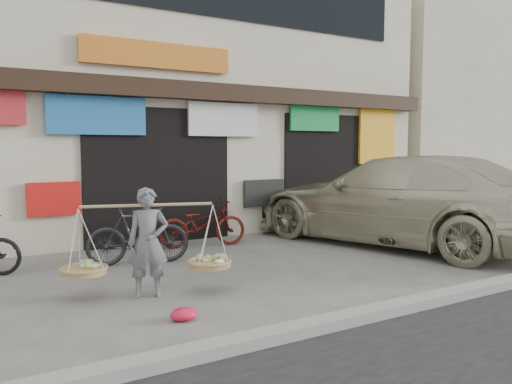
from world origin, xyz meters
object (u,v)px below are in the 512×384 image
street_vendor (148,248)px  bike_2 (202,224)px  bike_1 (138,234)px  suv (397,200)px

street_vendor → bike_2: bearing=70.2°
bike_1 → suv: suv is taller
bike_2 → suv: 3.88m
street_vendor → bike_1: size_ratio=1.24×
suv → bike_2: bearing=-42.4°
bike_1 → suv: (4.96, -0.91, 0.38)m
bike_1 → suv: bearing=-89.4°
suv → bike_1: bearing=-26.3°
street_vendor → bike_2: 3.26m
bike_1 → suv: size_ratio=0.25×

